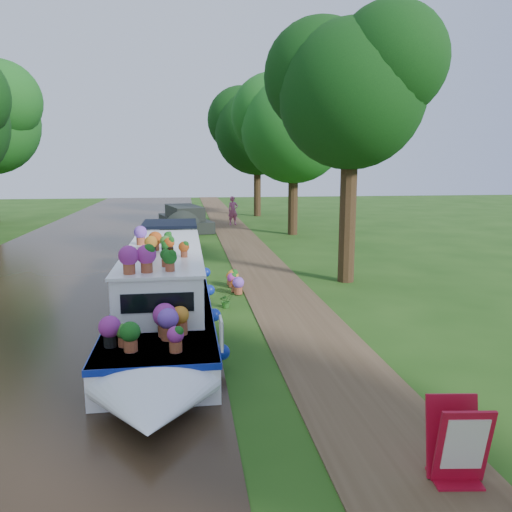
# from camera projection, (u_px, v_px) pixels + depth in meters

# --- Properties ---
(ground) EXTENTS (100.00, 100.00, 0.00)m
(ground) POSITION_uv_depth(u_px,v_px,m) (248.00, 310.00, 13.95)
(ground) COLOR #1E4511
(ground) RESTS_ON ground
(canal_water) EXTENTS (10.00, 100.00, 0.02)m
(canal_water) POSITION_uv_depth(u_px,v_px,m) (22.00, 319.00, 13.12)
(canal_water) COLOR black
(canal_water) RESTS_ON ground
(towpath) EXTENTS (2.20, 100.00, 0.03)m
(towpath) POSITION_uv_depth(u_px,v_px,m) (290.00, 308.00, 14.11)
(towpath) COLOR #4E3A24
(towpath) RESTS_ON ground
(plant_boat) EXTENTS (2.29, 13.52, 2.26)m
(plant_boat) POSITION_uv_depth(u_px,v_px,m) (165.00, 286.00, 13.10)
(plant_boat) COLOR white
(plant_boat) RESTS_ON canal_water
(tree_near_overhang) EXTENTS (5.52, 5.28, 8.99)m
(tree_near_overhang) POSITION_uv_depth(u_px,v_px,m) (351.00, 84.00, 16.27)
(tree_near_overhang) COLOR black
(tree_near_overhang) RESTS_ON ground
(tree_near_mid) EXTENTS (6.90, 6.60, 9.40)m
(tree_near_mid) POSITION_uv_depth(u_px,v_px,m) (293.00, 121.00, 28.10)
(tree_near_mid) COLOR black
(tree_near_mid) RESTS_ON ground
(tree_near_far) EXTENTS (7.59, 7.26, 10.30)m
(tree_near_far) POSITION_uv_depth(u_px,v_px,m) (257.00, 125.00, 38.64)
(tree_near_far) COLOR black
(tree_near_far) RESTS_ON ground
(second_boat) EXTENTS (3.58, 7.99, 1.48)m
(second_boat) POSITION_uv_depth(u_px,v_px,m) (185.00, 220.00, 31.37)
(second_boat) COLOR black
(second_boat) RESTS_ON canal_water
(sandwich_board) EXTENTS (0.69, 0.60, 1.06)m
(sandwich_board) POSITION_uv_depth(u_px,v_px,m) (458.00, 446.00, 6.27)
(sandwich_board) COLOR #B00C25
(sandwich_board) RESTS_ON towpath
(pedestrian_pink) EXTENTS (0.80, 0.63, 1.92)m
(pedestrian_pink) POSITION_uv_depth(u_px,v_px,m) (233.00, 211.00, 33.42)
(pedestrian_pink) COLOR #D75899
(pedestrian_pink) RESTS_ON towpath
(verge_plant) EXTENTS (0.40, 0.35, 0.42)m
(verge_plant) POSITION_uv_depth(u_px,v_px,m) (226.00, 300.00, 14.13)
(verge_plant) COLOR #245C1B
(verge_plant) RESTS_ON ground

